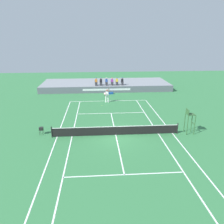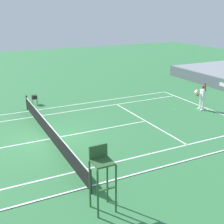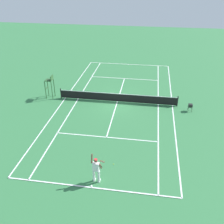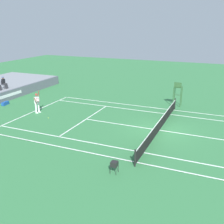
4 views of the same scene
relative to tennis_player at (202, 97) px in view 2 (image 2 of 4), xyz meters
The scene contains 7 objects.
ground_plane 11.35m from the tennis_player, 88.83° to the right, with size 80.00×80.00×0.00m, color #337542.
court 11.35m from the tennis_player, 88.83° to the right, with size 11.08×23.88×0.03m.
net 11.31m from the tennis_player, 88.83° to the right, with size 11.98×0.10×1.07m.
tennis_player is the anchor object (origin of this frame).
tennis_ball 2.16m from the tennis_player, 115.04° to the right, with size 0.07×0.07×0.07m, color #D1E533.
umpire_chair 13.44m from the tennis_player, 57.33° to the right, with size 0.77×0.77×2.44m.
ball_hopper 12.53m from the tennis_player, 123.10° to the right, with size 0.36×0.36×0.70m.
Camera 2 is at (15.64, -3.92, 6.96)m, focal length 48.72 mm.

